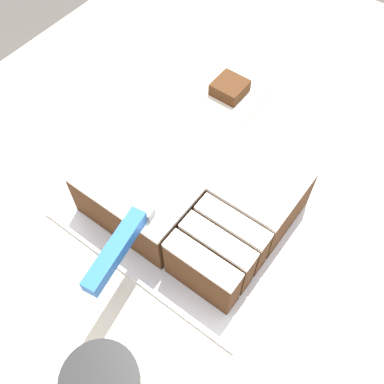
{
  "coord_description": "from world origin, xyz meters",
  "views": [
    {
      "loc": [
        -0.3,
        -0.2,
        1.56
      ],
      "look_at": [
        -0.0,
        0.02,
        0.99
      ],
      "focal_mm": 42.0,
      "sensor_mm": 36.0,
      "label": 1
    }
  ],
  "objects_px": {
    "brownie": "(230,88)",
    "knife": "(133,226)",
    "cake_board": "(192,208)",
    "cake": "(191,190)"
  },
  "relations": [
    {
      "from": "brownie",
      "to": "knife",
      "type": "bearing_deg",
      "value": -166.64
    },
    {
      "from": "cake_board",
      "to": "knife",
      "type": "relative_size",
      "value": 1.08
    },
    {
      "from": "knife",
      "to": "cake",
      "type": "bearing_deg",
      "value": -12.96
    },
    {
      "from": "cake_board",
      "to": "knife",
      "type": "height_order",
      "value": "knife"
    },
    {
      "from": "brownie",
      "to": "cake_board",
      "type": "bearing_deg",
      "value": -158.69
    },
    {
      "from": "cake_board",
      "to": "knife",
      "type": "xyz_separation_m",
      "value": [
        -0.12,
        0.01,
        0.1
      ]
    },
    {
      "from": "cake_board",
      "to": "cake",
      "type": "bearing_deg",
      "value": 51.52
    },
    {
      "from": "cake_board",
      "to": "cake",
      "type": "distance_m",
      "value": 0.05
    },
    {
      "from": "cake",
      "to": "brownie",
      "type": "relative_size",
      "value": 4.93
    },
    {
      "from": "cake_board",
      "to": "knife",
      "type": "distance_m",
      "value": 0.16
    }
  ]
}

